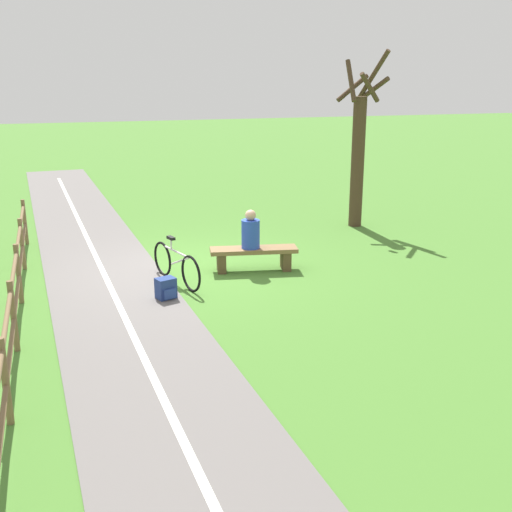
% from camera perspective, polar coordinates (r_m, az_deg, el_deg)
% --- Properties ---
extents(ground_plane, '(80.00, 80.00, 0.00)m').
position_cam_1_polar(ground_plane, '(11.95, -6.25, -1.22)').
color(ground_plane, '#477A2D').
extents(paved_path, '(4.23, 36.06, 0.02)m').
position_cam_1_polar(paved_path, '(8.07, -9.89, -10.30)').
color(paved_path, '#66605E').
rests_on(paved_path, ground_plane).
extents(path_centre_line, '(1.98, 31.95, 0.00)m').
position_cam_1_polar(path_centre_line, '(8.07, -9.90, -10.24)').
color(path_centre_line, silver).
rests_on(path_centre_line, paved_path).
extents(bench, '(1.71, 0.73, 0.44)m').
position_cam_1_polar(bench, '(11.73, -0.21, 0.11)').
color(bench, brown).
rests_on(bench, ground_plane).
extents(person_seated, '(0.40, 0.40, 0.74)m').
position_cam_1_polar(person_seated, '(11.60, -0.51, 2.25)').
color(person_seated, '#2847B7').
rests_on(person_seated, bench).
extents(bicycle, '(0.55, 1.67, 0.83)m').
position_cam_1_polar(bicycle, '(11.07, -7.42, -0.81)').
color(bicycle, black).
rests_on(bicycle, ground_plane).
extents(backpack, '(0.37, 0.34, 0.37)m').
position_cam_1_polar(backpack, '(10.37, -8.34, -3.02)').
color(backpack, navy).
rests_on(backpack, ground_plane).
extents(fence_roadside, '(0.25, 13.56, 1.00)m').
position_cam_1_polar(fence_roadside, '(7.96, -21.93, -7.03)').
color(fence_roadside, brown).
rests_on(fence_roadside, ground_plane).
extents(tree_far_right, '(1.07, 1.03, 4.18)m').
position_cam_1_polar(tree_far_right, '(15.23, 9.50, 9.71)').
color(tree_far_right, '#473323').
rests_on(tree_far_right, ground_plane).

